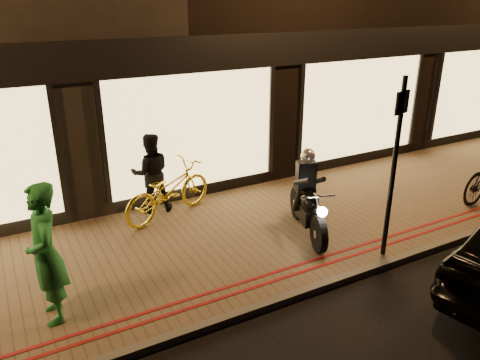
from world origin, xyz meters
The scene contains 9 objects.
ground centered at (0.00, 0.00, 0.00)m, with size 90.00×90.00×0.00m, color black.
sidewalk centered at (0.00, 2.00, 0.06)m, with size 50.00×4.00×0.12m, color brown.
kerb_stone centered at (0.00, 0.05, 0.06)m, with size 50.00×0.14×0.12m, color #59544C.
red_kerb_lines centered at (0.00, 0.55, 0.12)m, with size 50.00×0.26×0.01m.
motorcycle centered at (1.17, 1.52, 0.73)m, with size 0.85×1.87×1.59m.
sign_post centered at (1.87, 0.27, 1.80)m, with size 0.35×0.12×3.00m.
bicycle_gold centered at (-0.82, 3.39, 0.66)m, with size 0.72×2.07×1.09m, color yellow.
person_green centered at (-3.29, 1.16, 1.10)m, with size 0.71×0.47×1.96m, color #217F36.
person_dark centered at (-1.01, 3.80, 0.93)m, with size 0.79×0.61×1.62m, color black.
Camera 1 is at (-3.59, -4.67, 4.22)m, focal length 35.00 mm.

